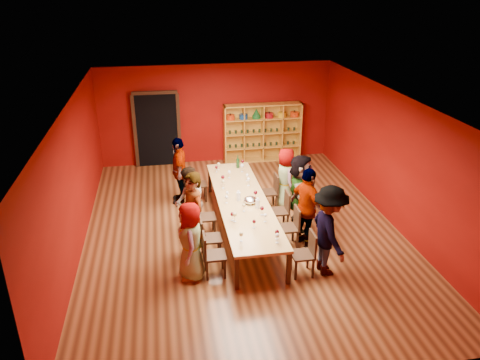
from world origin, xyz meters
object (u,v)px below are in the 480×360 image
(chair_person_right_3, at_px, (272,190))
(person_right_3, at_px, (286,178))
(person_right_2, at_px, (300,192))
(chair_person_left_0, at_px, (210,253))
(person_left_4, at_px, (179,170))
(chair_person_right_2, at_px, (282,208))
(shelving_unit, at_px, (262,130))
(person_left_2, at_px, (189,203))
(spittoon_bowl, at_px, (250,200))
(wine_bottle, at_px, (238,163))
(chair_person_right_0, at_px, (307,251))
(chair_person_left_4, at_px, (195,182))
(chair_person_left_2, at_px, (202,215))
(person_right_1, at_px, (307,208))
(chair_person_left_1, at_px, (207,236))
(tasting_table, at_px, (242,202))
(person_right_0, at_px, (329,231))
(person_left_0, at_px, (191,241))
(person_left_1, at_px, (193,217))
(chair_person_right_1, at_px, (292,225))

(chair_person_right_3, relative_size, person_right_3, 0.58)
(person_right_2, distance_m, person_right_3, 1.05)
(chair_person_left_0, xyz_separation_m, chair_person_right_3, (1.82, 2.60, 0.00))
(person_left_4, xyz_separation_m, chair_person_right_2, (2.21, -1.81, -0.36))
(shelving_unit, relative_size, person_left_2, 1.48)
(spittoon_bowl, distance_m, wine_bottle, 2.10)
(person_right_2, height_order, chair_person_right_3, person_right_2)
(person_right_2, xyz_separation_m, chair_person_right_3, (-0.40, 1.04, -0.39))
(chair_person_right_0, bearing_deg, wine_bottle, 100.12)
(chair_person_left_4, distance_m, chair_person_right_3, 1.98)
(chair_person_left_0, xyz_separation_m, chair_person_left_2, (0.00, 1.57, 0.00))
(person_right_1, xyz_separation_m, chair_person_right_3, (-0.32, 1.81, -0.38))
(person_left_4, relative_size, chair_person_right_2, 1.93)
(chair_person_left_1, distance_m, chair_person_left_2, 0.93)
(tasting_table, bearing_deg, person_right_2, -3.22)
(person_right_0, bearing_deg, chair_person_right_0, 87.22)
(person_left_2, xyz_separation_m, wine_bottle, (1.41, 1.99, 0.07))
(person_right_0, distance_m, spittoon_bowl, 2.10)
(person_left_0, relative_size, spittoon_bowl, 5.18)
(wine_bottle, bearing_deg, chair_person_right_0, -79.88)
(chair_person_left_1, xyz_separation_m, chair_person_left_2, (0.00, 0.93, 0.00))
(chair_person_left_4, relative_size, person_left_4, 0.52)
(person_right_0, bearing_deg, chair_person_left_0, 80.32)
(person_left_0, bearing_deg, person_right_0, 85.49)
(person_right_2, height_order, spittoon_bowl, person_right_2)
(chair_person_left_2, relative_size, person_right_2, 0.50)
(shelving_unit, relative_size, chair_person_right_3, 2.70)
(person_right_3, bearing_deg, chair_person_left_0, 135.63)
(shelving_unit, bearing_deg, person_left_0, -114.16)
(chair_person_left_4, relative_size, chair_person_right_3, 1.00)
(chair_person_right_3, bearing_deg, chair_person_left_0, -124.95)
(shelving_unit, relative_size, chair_person_left_1, 2.70)
(person_left_2, distance_m, person_right_0, 3.11)
(person_left_0, bearing_deg, person_right_1, 108.90)
(person_left_4, distance_m, person_right_0, 4.50)
(person_left_1, distance_m, chair_person_right_3, 2.90)
(chair_person_left_4, distance_m, person_left_4, 0.53)
(wine_bottle, bearing_deg, chair_person_right_2, -71.08)
(tasting_table, bearing_deg, wine_bottle, 83.27)
(chair_person_left_0, distance_m, person_left_2, 1.62)
(chair_person_left_4, bearing_deg, chair_person_right_1, -54.90)
(person_left_4, bearing_deg, chair_person_left_0, 9.66)
(person_left_0, height_order, spittoon_bowl, person_left_0)
(spittoon_bowl, bearing_deg, person_right_0, -55.64)
(tasting_table, xyz_separation_m, chair_person_right_1, (0.91, -0.85, -0.20))
(chair_person_right_1, height_order, wine_bottle, wine_bottle)
(chair_person_right_1, xyz_separation_m, person_right_3, (0.34, 1.81, 0.28))
(chair_person_left_4, relative_size, person_right_0, 0.49)
(chair_person_left_2, bearing_deg, person_left_4, 102.08)
(chair_person_left_2, xyz_separation_m, person_right_2, (2.22, -0.00, 0.39))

